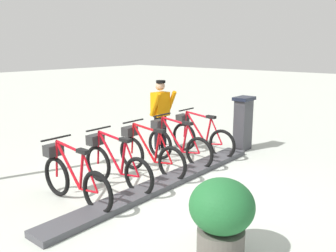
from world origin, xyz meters
TOP-DOWN VIEW (x-y plane):
  - ground_plane at (0.00, 0.00)m, footprint 60.00×60.00m
  - dock_rail_base at (0.00, 0.00)m, footprint 0.44×5.13m
  - payment_kiosk at (0.05, -2.93)m, footprint 0.36×0.52m
  - bike_docked_0 at (0.63, -1.97)m, footprint 1.72×0.54m
  - bike_docked_1 at (0.63, -1.10)m, footprint 1.72×0.54m
  - bike_docked_2 at (0.63, -0.23)m, footprint 1.72×0.54m
  - bike_docked_3 at (0.63, 0.63)m, footprint 1.72×0.54m
  - bike_docked_4 at (0.63, 1.50)m, footprint 1.72×0.54m
  - worker_near_rack at (1.59, -1.71)m, footprint 0.50×0.65m
  - planter_bush at (-1.96, 1.31)m, footprint 0.76×0.76m

SIDE VIEW (x-z plane):
  - ground_plane at x=0.00m, z-range 0.00..0.00m
  - dock_rail_base at x=0.00m, z-range 0.00..0.10m
  - bike_docked_0 at x=0.63m, z-range -0.08..0.94m
  - bike_docked_1 at x=0.63m, z-range -0.08..0.94m
  - bike_docked_2 at x=0.63m, z-range -0.08..0.94m
  - bike_docked_3 at x=0.63m, z-range -0.08..0.94m
  - bike_docked_4 at x=0.63m, z-range -0.08..0.94m
  - planter_bush at x=-1.96m, z-range 0.06..1.03m
  - payment_kiosk at x=0.05m, z-range 0.03..1.31m
  - worker_near_rack at x=1.59m, z-range 0.08..1.74m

